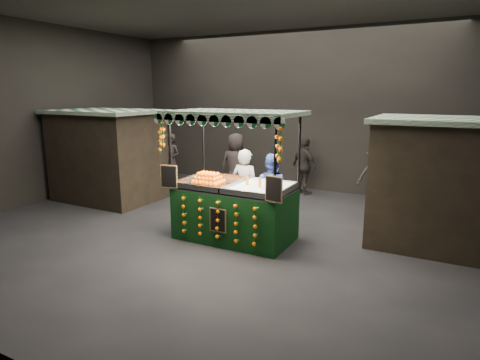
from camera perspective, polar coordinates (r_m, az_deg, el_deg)
The scene contains 12 objects.
ground at distance 9.26m, azimuth -2.60°, elevation -7.32°, with size 12.00×12.00×0.00m, color black.
market_hall at distance 8.73m, azimuth -2.82°, elevation 14.10°, with size 12.10×10.10×5.05m.
neighbour_stall_left at distance 12.41m, azimuth -17.99°, elevation 3.35°, with size 3.00×2.20×2.60m.
neighbour_stall_right at distance 9.17m, azimuth 27.06°, elevation -0.37°, with size 3.00×2.20×2.60m.
juice_stall at distance 8.60m, azimuth -0.80°, elevation -2.94°, with size 2.81×1.65×2.72m.
vendor_grey at distance 9.40m, azimuth 0.71°, elevation -1.18°, with size 0.68×0.45×1.83m.
vendor_blue at distance 9.39m, azimuth 4.36°, elevation -1.52°, with size 0.88×0.70×1.74m.
shopper_0 at distance 13.41m, azimuth -9.60°, elevation 2.60°, with size 0.69×0.48×1.78m.
shopper_1 at distance 9.66m, azimuth 20.03°, elevation -2.54°, with size 0.93×0.88×1.52m.
shopper_2 at distance 12.60m, azimuth 9.01°, elevation 1.92°, with size 1.10×0.89×1.74m.
shopper_3 at distance 12.07m, azimuth 18.45°, elevation 0.65°, with size 1.19×0.97×1.61m.
shopper_4 at distance 12.09m, azimuth -0.57°, elevation 2.05°, with size 1.06×0.82×1.92m.
Camera 1 is at (4.47, -7.49, 3.10)m, focal length 30.50 mm.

